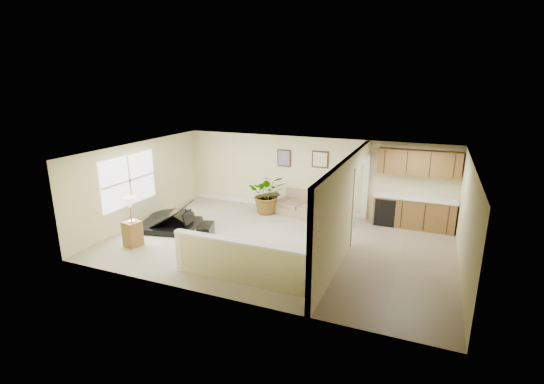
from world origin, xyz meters
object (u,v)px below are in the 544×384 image
at_px(loveseat, 303,203).
at_px(palm_plant, 268,194).
at_px(piano_bench, 206,233).
at_px(lamp_stand, 132,226).
at_px(piano, 169,206).
at_px(accent_table, 273,201).
at_px(small_plant, 347,219).

height_order(loveseat, palm_plant, palm_plant).
relative_size(piano_bench, lamp_stand, 0.52).
height_order(loveseat, lamp_stand, lamp_stand).
bearing_deg(piano, loveseat, 25.17).
xyz_separation_m(loveseat, lamp_stand, (-3.38, -4.18, 0.20)).
height_order(palm_plant, lamp_stand, lamp_stand).
height_order(accent_table, small_plant, accent_table).
distance_m(piano, lamp_stand, 1.60).
relative_size(palm_plant, small_plant, 2.80).
bearing_deg(piano, piano_bench, -31.99).
height_order(piano, loveseat, piano).
relative_size(loveseat, lamp_stand, 1.44).
height_order(piano, palm_plant, piano).
bearing_deg(small_plant, palm_plant, 175.66).
relative_size(piano_bench, accent_table, 1.10).
distance_m(accent_table, lamp_stand, 4.65).
xyz_separation_m(piano_bench, lamp_stand, (-1.61, -1.03, 0.34)).
bearing_deg(lamp_stand, small_plant, 36.27).
xyz_separation_m(loveseat, palm_plant, (-1.12, -0.34, 0.28)).
xyz_separation_m(small_plant, lamp_stand, (-4.96, -3.64, 0.34)).
bearing_deg(piano_bench, lamp_stand, -147.47).
distance_m(palm_plant, lamp_stand, 4.46).
xyz_separation_m(accent_table, palm_plant, (-0.15, -0.13, 0.25)).
height_order(piano_bench, small_plant, small_plant).
relative_size(piano_bench, palm_plant, 0.47).
distance_m(accent_table, palm_plant, 0.31).
xyz_separation_m(piano, accent_table, (2.40, 2.37, -0.24)).
distance_m(piano, loveseat, 4.25).
xyz_separation_m(palm_plant, lamp_stand, (-2.27, -3.84, -0.08)).
bearing_deg(lamp_stand, piano, 89.27).
distance_m(piano_bench, palm_plant, 2.92).
bearing_deg(piano_bench, small_plant, 37.95).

